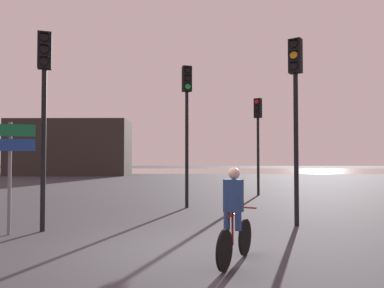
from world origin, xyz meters
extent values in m
plane|color=#333338|center=(0.00, 0.00, 0.00)|extent=(120.00, 120.00, 0.00)
cube|color=#9E937F|center=(0.00, 37.97, 0.00)|extent=(80.00, 16.00, 0.01)
cube|color=#2D2823|center=(-11.34, 27.97, 2.59)|extent=(11.05, 4.00, 5.19)
cylinder|color=black|center=(0.31, 5.97, 2.04)|extent=(0.12, 0.12, 4.08)
cube|color=black|center=(0.31, 5.97, 4.53)|extent=(0.37, 0.32, 0.90)
cylinder|color=black|center=(0.34, 5.84, 4.82)|extent=(0.19, 0.08, 0.19)
cube|color=black|center=(0.35, 5.82, 4.93)|extent=(0.22, 0.17, 0.02)
cylinder|color=black|center=(0.34, 5.84, 4.53)|extent=(0.19, 0.08, 0.19)
cube|color=black|center=(0.35, 5.82, 4.64)|extent=(0.22, 0.17, 0.02)
cylinder|color=green|center=(0.34, 5.84, 4.24)|extent=(0.19, 0.08, 0.19)
cube|color=black|center=(0.35, 5.82, 4.35)|extent=(0.22, 0.17, 0.02)
cylinder|color=black|center=(-3.06, 1.85, 1.97)|extent=(0.12, 0.12, 3.94)
cube|color=black|center=(-3.06, 1.85, 4.39)|extent=(0.38, 0.33, 0.90)
cylinder|color=black|center=(-3.02, 1.73, 4.68)|extent=(0.19, 0.09, 0.19)
cube|color=black|center=(-3.01, 1.71, 4.79)|extent=(0.22, 0.18, 0.02)
cylinder|color=black|center=(-3.02, 1.73, 4.39)|extent=(0.19, 0.09, 0.19)
cube|color=black|center=(-3.01, 1.71, 4.50)|extent=(0.22, 0.18, 0.02)
cylinder|color=black|center=(-3.02, 1.73, 4.10)|extent=(0.19, 0.09, 0.19)
cube|color=black|center=(-3.01, 1.71, 4.21)|extent=(0.22, 0.18, 0.02)
cylinder|color=black|center=(3.25, 2.62, 1.99)|extent=(0.12, 0.12, 3.99)
cube|color=black|center=(3.25, 2.62, 4.44)|extent=(0.40, 0.38, 0.90)
cylinder|color=black|center=(3.17, 2.51, 4.73)|extent=(0.18, 0.13, 0.19)
cube|color=black|center=(3.16, 2.49, 4.84)|extent=(0.22, 0.20, 0.02)
cylinder|color=orange|center=(3.17, 2.51, 4.44)|extent=(0.18, 0.13, 0.19)
cube|color=black|center=(3.16, 2.49, 4.55)|extent=(0.22, 0.20, 0.02)
cylinder|color=black|center=(3.17, 2.51, 4.15)|extent=(0.18, 0.13, 0.19)
cube|color=black|center=(3.16, 2.49, 4.26)|extent=(0.22, 0.20, 0.02)
cylinder|color=black|center=(3.48, 10.10, 1.78)|extent=(0.12, 0.12, 3.57)
cube|color=black|center=(3.48, 10.10, 4.02)|extent=(0.40, 0.38, 0.90)
cylinder|color=red|center=(3.40, 9.98, 4.31)|extent=(0.17, 0.13, 0.19)
cube|color=black|center=(3.39, 9.97, 4.42)|extent=(0.22, 0.21, 0.02)
cylinder|color=black|center=(3.40, 9.98, 4.02)|extent=(0.17, 0.13, 0.19)
cube|color=black|center=(3.39, 9.97, 4.13)|extent=(0.22, 0.21, 0.02)
cylinder|color=black|center=(3.40, 9.98, 3.73)|extent=(0.17, 0.13, 0.19)
cube|color=black|center=(3.39, 9.97, 3.84)|extent=(0.22, 0.21, 0.02)
cylinder|color=slate|center=(-3.68, 1.46, 1.30)|extent=(0.08, 0.08, 2.60)
cube|color=#116038|center=(-3.66, 1.41, 2.41)|extent=(1.06, 0.35, 0.28)
cube|color=navy|center=(-3.66, 1.41, 2.07)|extent=(1.06, 0.35, 0.28)
cylinder|color=black|center=(1.54, -0.26, 0.33)|extent=(0.32, 0.61, 0.66)
cylinder|color=black|center=(1.09, -1.21, 0.33)|extent=(0.32, 0.61, 0.66)
cylinder|color=maroon|center=(1.32, -0.73, 0.83)|extent=(0.39, 0.78, 0.04)
cylinder|color=maroon|center=(1.25, -0.87, 0.61)|extent=(0.04, 0.04, 0.55)
cylinder|color=maroon|center=(1.52, -0.30, 0.88)|extent=(0.43, 0.22, 0.03)
cylinder|color=navy|center=(1.34, -0.91, 0.88)|extent=(0.11, 0.11, 0.60)
cylinder|color=navy|center=(1.16, -0.83, 0.88)|extent=(0.11, 0.11, 0.60)
cube|color=navy|center=(1.27, -0.82, 1.15)|extent=(0.36, 0.31, 0.54)
sphere|color=beige|center=(1.29, -0.80, 1.52)|extent=(0.20, 0.20, 0.20)
camera|label=1|loc=(0.66, -7.15, 1.82)|focal=35.00mm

